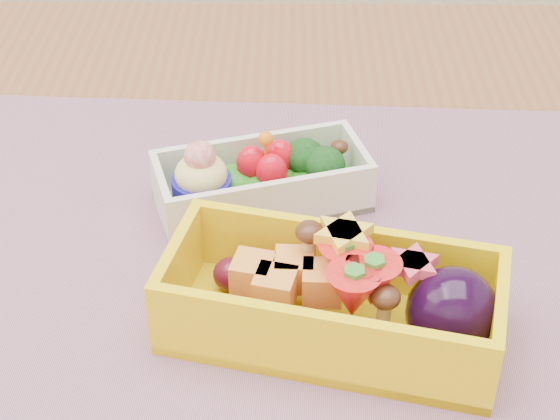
{
  "coord_description": "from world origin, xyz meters",
  "views": [
    {
      "loc": [
        -0.03,
        -0.46,
        1.14
      ],
      "look_at": [
        -0.04,
        -0.0,
        0.79
      ],
      "focal_mm": 57.89,
      "sensor_mm": 36.0,
      "label": 1
    }
  ],
  "objects_px": {
    "placemat": "(268,261)",
    "bento_yellow": "(339,299)",
    "table": "(333,360)",
    "bento_white": "(261,181)"
  },
  "relations": [
    {
      "from": "table",
      "to": "placemat",
      "type": "relative_size",
      "value": 2.29
    },
    {
      "from": "table",
      "to": "bento_white",
      "type": "distance_m",
      "value": 0.14
    },
    {
      "from": "bento_white",
      "to": "placemat",
      "type": "bearing_deg",
      "value": -100.97
    },
    {
      "from": "table",
      "to": "placemat",
      "type": "height_order",
      "value": "placemat"
    },
    {
      "from": "placemat",
      "to": "bento_yellow",
      "type": "xyz_separation_m",
      "value": [
        0.04,
        -0.07,
        0.03
      ]
    },
    {
      "from": "placemat",
      "to": "bento_yellow",
      "type": "bearing_deg",
      "value": -57.88
    },
    {
      "from": "bento_white",
      "to": "bento_yellow",
      "type": "distance_m",
      "value": 0.14
    },
    {
      "from": "table",
      "to": "bento_white",
      "type": "height_order",
      "value": "bento_white"
    },
    {
      "from": "table",
      "to": "bento_yellow",
      "type": "bearing_deg",
      "value": -92.54
    },
    {
      "from": "placemat",
      "to": "bento_yellow",
      "type": "height_order",
      "value": "bento_yellow"
    }
  ]
}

